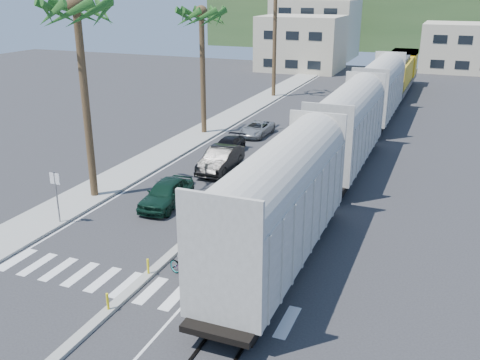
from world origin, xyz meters
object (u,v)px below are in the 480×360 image
Objects in this scene: street_sign at (56,190)px; car_lead at (166,193)px; car_second at (221,159)px; cyclist at (185,263)px.

street_sign reaches higher than car_lead.
car_second is (4.41, 11.35, -1.14)m from street_sign.
street_sign reaches higher than cyclist.
car_lead is 6.92m from car_second.
car_lead is 2.02× the size of cyclist.
car_second is (0.36, 6.91, 0.05)m from car_lead.
street_sign is at bearing -134.91° from car_lead.
street_sign is 9.26m from cyclist.
car_lead is (4.05, 4.43, -1.19)m from street_sign.
cyclist is at bearing -73.93° from car_second.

